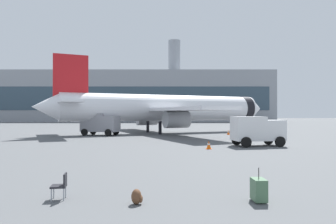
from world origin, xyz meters
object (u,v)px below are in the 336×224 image
(gate_chair, at_px, (61,184))
(safety_cone_near, at_px, (231,128))
(rolling_suitcase, at_px, (258,190))
(safety_cone_mid, at_px, (209,145))
(cargo_van, at_px, (257,130))
(safety_cone_far, at_px, (247,130))
(service_truck, at_px, (100,123))
(airplane_at_gate, at_px, (165,108))
(safety_cone_outer, at_px, (228,132))
(traveller_backpack, at_px, (137,197))

(gate_chair, bearing_deg, safety_cone_near, 71.56)
(safety_cone_near, bearing_deg, rolling_suitcase, -100.15)
(safety_cone_mid, bearing_deg, cargo_van, 27.36)
(safety_cone_far, bearing_deg, safety_cone_mid, -111.40)
(service_truck, xyz_separation_m, safety_cone_far, (20.83, 5.73, -1.27))
(service_truck, relative_size, rolling_suitcase, 4.74)
(airplane_at_gate, bearing_deg, safety_cone_outer, -21.47)
(safety_cone_far, height_order, safety_cone_outer, safety_cone_far)
(safety_cone_far, xyz_separation_m, traveller_backpack, (-12.83, -37.30, -0.11))
(cargo_van, xyz_separation_m, safety_cone_far, (4.02, 19.51, -1.11))
(traveller_backpack, height_order, gate_chair, gate_chair)
(safety_cone_mid, distance_m, safety_cone_outer, 18.05)
(rolling_suitcase, distance_m, gate_chair, 6.49)
(service_truck, relative_size, cargo_van, 1.12)
(service_truck, xyz_separation_m, safety_cone_outer, (17.17, 1.24, -1.31))
(safety_cone_far, height_order, traveller_backpack, safety_cone_far)
(service_truck, relative_size, safety_cone_outer, 8.55)
(airplane_at_gate, xyz_separation_m, service_truck, (-8.52, -4.64, -2.05))
(service_truck, relative_size, gate_chair, 6.06)
(airplane_at_gate, bearing_deg, safety_cone_mid, -79.80)
(traveller_backpack, bearing_deg, service_truck, 104.22)
(rolling_suitcase, bearing_deg, cargo_van, 74.36)
(cargo_van, bearing_deg, traveller_backpack, -116.33)
(safety_cone_outer, bearing_deg, traveller_backpack, -105.62)
(service_truck, height_order, cargo_van, service_truck)
(rolling_suitcase, height_order, traveller_backpack, rolling_suitcase)
(airplane_at_gate, relative_size, cargo_van, 7.26)
(service_truck, relative_size, traveller_backpack, 10.85)
(safety_cone_near, relative_size, gate_chair, 0.87)
(rolling_suitcase, bearing_deg, safety_cone_outer, 80.80)
(airplane_at_gate, height_order, safety_cone_near, airplane_at_gate)
(safety_cone_outer, relative_size, rolling_suitcase, 0.55)
(service_truck, height_order, rolling_suitcase, service_truck)
(airplane_at_gate, xyz_separation_m, cargo_van, (8.29, -18.42, -2.21))
(safety_cone_near, relative_size, safety_cone_far, 1.09)
(cargo_van, bearing_deg, service_truck, 140.66)
(rolling_suitcase, bearing_deg, traveller_backpack, -175.71)
(airplane_at_gate, height_order, rolling_suitcase, airplane_at_gate)
(rolling_suitcase, bearing_deg, safety_cone_far, 76.45)
(cargo_van, relative_size, safety_cone_mid, 6.85)
(airplane_at_gate, relative_size, gate_chair, 39.43)
(rolling_suitcase, bearing_deg, airplane_at_gate, 95.39)
(airplane_at_gate, bearing_deg, traveller_backpack, -90.82)
(safety_cone_far, bearing_deg, gate_chair, -112.73)
(safety_cone_outer, bearing_deg, service_truck, -175.87)
(airplane_at_gate, height_order, safety_cone_far, airplane_at_gate)
(safety_cone_far, bearing_deg, safety_cone_outer, -129.13)
(service_truck, distance_m, safety_cone_far, 21.64)
(safety_cone_near, xyz_separation_m, safety_cone_mid, (-7.27, -27.41, -0.03))
(traveller_backpack, bearing_deg, cargo_van, 63.67)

